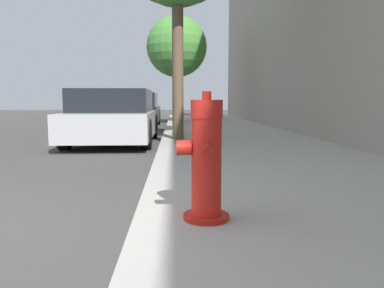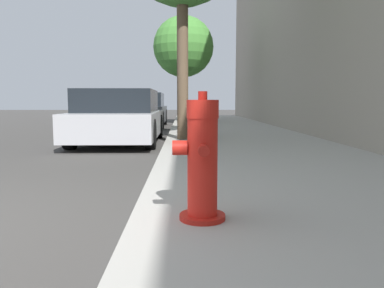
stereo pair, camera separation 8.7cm
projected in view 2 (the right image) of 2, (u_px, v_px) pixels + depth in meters
The scene contains 5 objects.
sidewalk_slab at pixel (378, 232), 2.60m from camera, with size 3.49×40.00×0.14m.
fire_hydrant at pixel (202, 162), 2.62m from camera, with size 0.37×0.39×0.90m.
parked_car_near at pixel (119, 117), 8.68m from camera, with size 1.83×3.81×1.23m.
parked_car_mid at pixel (142, 110), 14.30m from camera, with size 1.80×3.81×1.28m.
street_tree_far at pixel (183, 47), 15.51m from camera, with size 2.51×2.51×4.34m.
Camera 2 is at (2.10, -2.49, 0.98)m, focal length 35.00 mm.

